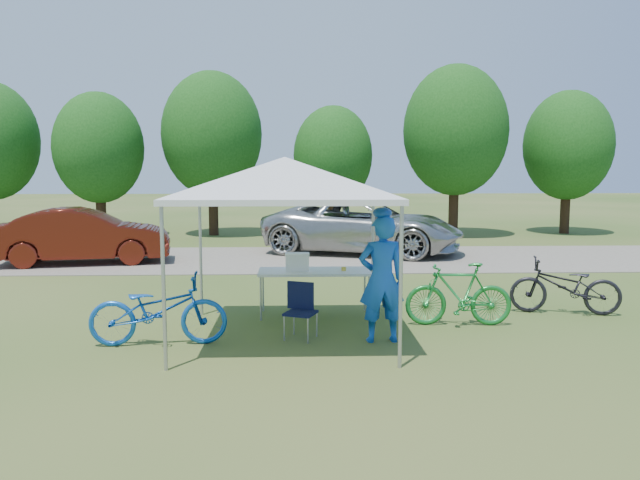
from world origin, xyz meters
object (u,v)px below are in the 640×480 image
object	(u,v)px
folding_table	(315,273)
bike_green	(459,294)
minivan	(363,226)
cooler	(297,262)
bike_dark	(566,286)
folding_chair	(301,305)
bike_blue	(158,310)
sedan	(83,236)
cyclist	(382,279)

from	to	relation	value
folding_table	bike_green	size ratio (longest dim) A/B	1.12
minivan	bike_green	bearing A→B (deg)	-156.36
cooler	bike_dark	world-z (taller)	cooler
bike_green	minivan	xyz separation A→B (m)	(-0.68, 8.47, 0.31)
bike_green	folding_chair	bearing A→B (deg)	-72.98
bike_blue	bike_dark	distance (m)	6.94
folding_chair	bike_blue	bearing A→B (deg)	-148.53
folding_chair	bike_blue	distance (m)	2.10
bike_green	sedan	size ratio (longest dim) A/B	0.39
cyclist	sedan	distance (m)	10.33
cooler	bike_green	bearing A→B (deg)	-16.37
folding_table	folding_chair	size ratio (longest dim) A/B	2.32
cooler	folding_chair	bearing A→B (deg)	-87.96
bike_blue	bike_green	xyz separation A→B (m)	(4.64, 0.96, 0.00)
bike_blue	cooler	bearing A→B (deg)	-53.42
folding_chair	bike_green	bearing A→B (deg)	35.52
cooler	cyclist	xyz separation A→B (m)	(1.24, -1.67, -0.01)
bike_green	minivan	distance (m)	8.51
cyclist	bike_green	xyz separation A→B (m)	(1.38, 0.89, -0.42)
folding_table	bike_dark	distance (m)	4.42
folding_table	sedan	distance (m)	8.47
folding_chair	bike_green	size ratio (longest dim) A/B	0.48
folding_table	minivan	distance (m)	7.88
minivan	sedan	distance (m)	7.83
cyclist	bike_dark	bearing A→B (deg)	-160.40
cyclist	bike_green	bearing A→B (deg)	-152.50
sedan	folding_table	bearing A→B (deg)	-145.46
minivan	sedan	xyz separation A→B (m)	(-7.64, -1.71, -0.08)
folding_table	folding_chair	world-z (taller)	folding_chair
bike_green	bike_dark	bearing A→B (deg)	112.65
bike_blue	sedan	size ratio (longest dim) A/B	0.44
folding_table	bike_blue	xyz separation A→B (m)	(-2.32, -1.73, -0.23)
bike_green	bike_blue	bearing A→B (deg)	-74.77
folding_table	cyclist	xyz separation A→B (m)	(0.94, -1.67, 0.19)
bike_blue	sedan	xyz separation A→B (m)	(-3.68, 7.72, 0.24)
sedan	cyclist	bearing A→B (deg)	-148.29
folding_table	cyclist	distance (m)	1.92
cyclist	bike_blue	distance (m)	3.29
folding_chair	minivan	distance (m)	9.29
sedan	bike_dark	bearing A→B (deg)	-130.59
bike_green	cyclist	bearing A→B (deg)	-53.56
cooler	bike_dark	distance (m)	4.74
cooler	cyclist	world-z (taller)	cyclist
folding_chair	bike_dark	xyz separation A→B (m)	(4.66, 1.34, 0.00)
cooler	sedan	size ratio (longest dim) A/B	0.09
cooler	bike_blue	world-z (taller)	cooler
cyclist	bike_blue	bearing A→B (deg)	-4.25
bike_green	minivan	world-z (taller)	minivan
folding_table	minivan	bearing A→B (deg)	77.93
folding_chair	cooler	distance (m)	1.46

